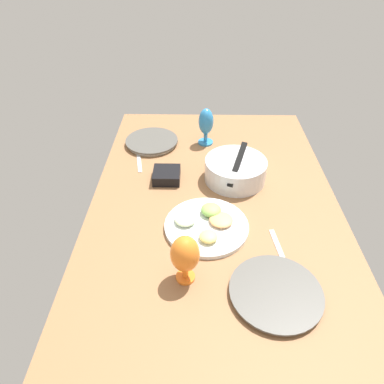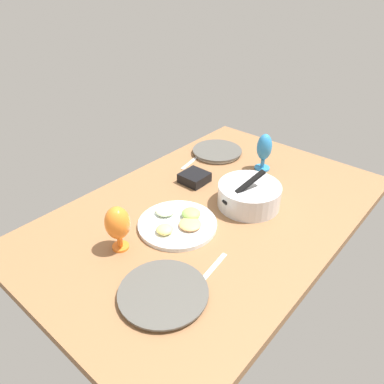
{
  "view_description": "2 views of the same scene",
  "coord_description": "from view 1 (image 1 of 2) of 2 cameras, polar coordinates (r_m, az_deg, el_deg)",
  "views": [
    {
      "loc": [
        114.59,
        -7.66,
        94.47
      ],
      "look_at": [
        5.71,
        -9.44,
        7.98
      ],
      "focal_mm": 32.57,
      "sensor_mm": 36.0,
      "label": 1
    },
    {
      "loc": [
        104.25,
        78.84,
        93.35
      ],
      "look_at": [
        3.77,
        -7.98,
        7.98
      ],
      "focal_mm": 34.39,
      "sensor_mm": 36.0,
      "label": 2
    }
  ],
  "objects": [
    {
      "name": "ground_plane",
      "position": [
        1.5,
        3.65,
        -1.67
      ],
      "size": [
        160.0,
        104.0,
        4.0
      ],
      "primitive_type": "cube",
      "color": "#8C603D"
    },
    {
      "name": "fork_by_left_plate",
      "position": [
        1.73,
        -8.65,
        4.96
      ],
      "size": [
        18.02,
        5.17,
        0.6
      ],
      "primitive_type": "cube",
      "rotation": [
        0.0,
        0.0,
        0.19
      ],
      "color": "silver",
      "rests_on": "ground_plane"
    },
    {
      "name": "mixing_bowl",
      "position": [
        1.57,
        7.12,
        3.69
      ],
      "size": [
        28.23,
        27.43,
        17.27
      ],
      "color": "silver",
      "rests_on": "ground_plane"
    },
    {
      "name": "fork_by_right_plate",
      "position": [
        1.32,
        13.97,
        -8.75
      ],
      "size": [
        18.08,
        4.02,
        0.6
      ],
      "primitive_type": "cube",
      "rotation": [
        0.0,
        0.0,
        0.12
      ],
      "color": "silver",
      "rests_on": "ground_plane"
    },
    {
      "name": "dinner_plate_right",
      "position": [
        1.18,
        13.55,
        -15.75
      ],
      "size": [
        29.68,
        29.68,
        2.02
      ],
      "color": "silver",
      "rests_on": "ground_plane"
    },
    {
      "name": "hurricane_glass_blue",
      "position": [
        1.81,
        2.3,
        11.17
      ],
      "size": [
        7.85,
        7.85,
        19.47
      ],
      "color": "#2D81C2",
      "rests_on": "ground_plane"
    },
    {
      "name": "hurricane_glass_orange",
      "position": [
        1.11,
        -1.14,
        -10.27
      ],
      "size": [
        9.44,
        9.44,
        18.47
      ],
      "color": "orange",
      "rests_on": "ground_plane"
    },
    {
      "name": "square_bowl_black",
      "position": [
        1.58,
        -4.18,
        2.83
      ],
      "size": [
        12.13,
        12.13,
        4.73
      ],
      "color": "black",
      "rests_on": "ground_plane"
    },
    {
      "name": "fruit_platter",
      "position": [
        1.34,
        2.41,
        -5.28
      ],
      "size": [
        32.34,
        32.34,
        5.6
      ],
      "color": "silver",
      "rests_on": "ground_plane"
    },
    {
      "name": "dinner_plate_left",
      "position": [
        1.86,
        -6.6,
        8.18
      ],
      "size": [
        27.36,
        27.36,
        2.53
      ],
      "color": "silver",
      "rests_on": "ground_plane"
    }
  ]
}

